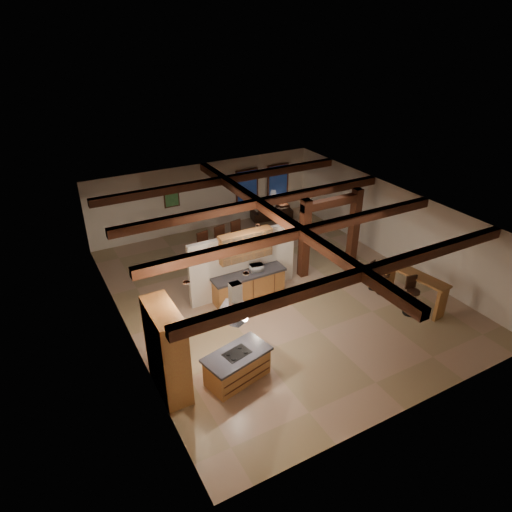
{
  "coord_description": "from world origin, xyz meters",
  "views": [
    {
      "loc": [
        -6.92,
        -11.18,
        8.4
      ],
      "look_at": [
        -0.52,
        0.5,
        1.26
      ],
      "focal_mm": 32.0,
      "sensor_mm": 36.0,
      "label": 1
    }
  ],
  "objects_px": {
    "dining_table": "(229,255)",
    "sofa": "(272,212)",
    "kitchen_island": "(237,366)",
    "bar_counter": "(415,284)"
  },
  "relations": [
    {
      "from": "bar_counter",
      "to": "kitchen_island",
      "type": "bearing_deg",
      "value": -177.04
    },
    {
      "from": "kitchen_island",
      "to": "dining_table",
      "type": "height_order",
      "value": "kitchen_island"
    },
    {
      "from": "dining_table",
      "to": "sofa",
      "type": "height_order",
      "value": "dining_table"
    },
    {
      "from": "kitchen_island",
      "to": "sofa",
      "type": "distance_m",
      "value": 10.55
    },
    {
      "from": "dining_table",
      "to": "kitchen_island",
      "type": "bearing_deg",
      "value": -89.57
    },
    {
      "from": "kitchen_island",
      "to": "sofa",
      "type": "bearing_deg",
      "value": 54.79
    },
    {
      "from": "dining_table",
      "to": "sofa",
      "type": "bearing_deg",
      "value": 63.24
    },
    {
      "from": "dining_table",
      "to": "sofa",
      "type": "relative_size",
      "value": 0.91
    },
    {
      "from": "kitchen_island",
      "to": "dining_table",
      "type": "xyz_separation_m",
      "value": [
        2.53,
        5.74,
        -0.13
      ]
    },
    {
      "from": "kitchen_island",
      "to": "bar_counter",
      "type": "height_order",
      "value": "bar_counter"
    }
  ]
}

